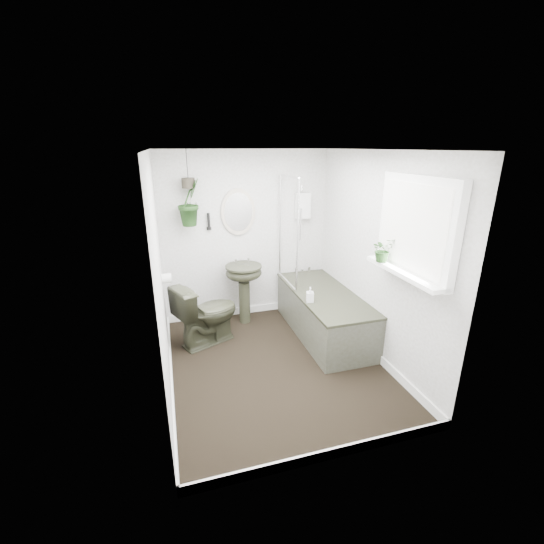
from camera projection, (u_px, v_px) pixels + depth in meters
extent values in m
cube|color=black|center=(276.00, 364.00, 4.12)|extent=(2.30, 2.80, 0.02)
cube|color=white|center=(277.00, 149.00, 3.36)|extent=(2.30, 2.80, 0.02)
cube|color=white|center=(246.00, 236.00, 5.02)|extent=(2.30, 0.02, 2.30)
cube|color=white|center=(338.00, 330.00, 2.46)|extent=(2.30, 0.02, 2.30)
cube|color=white|center=(159.00, 278.00, 3.43)|extent=(0.02, 2.80, 2.30)
cube|color=white|center=(375.00, 258.00, 4.05)|extent=(0.02, 2.80, 2.30)
cube|color=white|center=(276.00, 360.00, 4.10)|extent=(2.30, 2.80, 0.10)
cube|color=white|center=(303.00, 206.00, 5.04)|extent=(0.20, 0.10, 0.35)
ellipsoid|color=beige|center=(238.00, 212.00, 4.84)|extent=(0.46, 0.03, 0.62)
cylinder|color=black|center=(209.00, 221.00, 4.75)|extent=(0.04, 0.04, 0.22)
cylinder|color=white|center=(166.00, 278.00, 4.16)|extent=(0.11, 0.11, 0.11)
cube|color=white|center=(416.00, 227.00, 3.24)|extent=(0.08, 1.00, 0.90)
cube|color=white|center=(404.00, 272.00, 3.35)|extent=(0.18, 1.00, 0.04)
cube|color=white|center=(412.00, 227.00, 3.22)|extent=(0.01, 0.86, 0.76)
imported|color=#2A2C1E|center=(207.00, 313.00, 4.45)|extent=(0.89, 0.72, 0.79)
imported|color=black|center=(383.00, 250.00, 3.56)|extent=(0.22, 0.19, 0.24)
imported|color=black|center=(190.00, 202.00, 4.50)|extent=(0.41, 0.41, 0.58)
imported|color=black|center=(310.00, 295.00, 4.29)|extent=(0.10, 0.10, 0.18)
cylinder|color=#2B271E|center=(188.00, 183.00, 4.42)|extent=(0.16, 0.16, 0.12)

